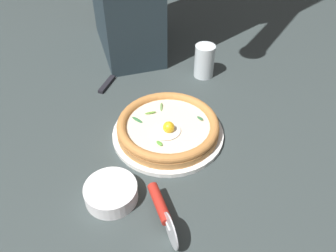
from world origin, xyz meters
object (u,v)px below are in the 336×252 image
(side_bowl, at_px, (111,193))
(drinking_glass, at_px, (204,63))
(table_knife, at_px, (111,79))
(pizza, at_px, (168,126))
(pizza_cutter, at_px, (162,210))

(side_bowl, height_order, drinking_glass, drinking_glass)
(table_knife, bearing_deg, pizza, 99.50)
(pizza, xyz_separation_m, pizza_cutter, (0.12, 0.23, 0.01))
(pizza, relative_size, table_knife, 1.55)
(side_bowl, distance_m, table_knife, 0.46)
(pizza, relative_size, drinking_glass, 2.51)
(drinking_glass, bearing_deg, pizza_cutter, 51.04)
(pizza, distance_m, side_bowl, 0.23)
(pizza_cutter, height_order, table_knife, pizza_cutter)
(pizza, height_order, table_knife, pizza)
(pizza, bearing_deg, drinking_glass, -137.83)
(pizza_cutter, bearing_deg, table_knife, -97.50)
(pizza_cutter, bearing_deg, side_bowl, -52.79)
(side_bowl, height_order, table_knife, side_bowl)
(side_bowl, distance_m, drinking_glass, 0.54)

